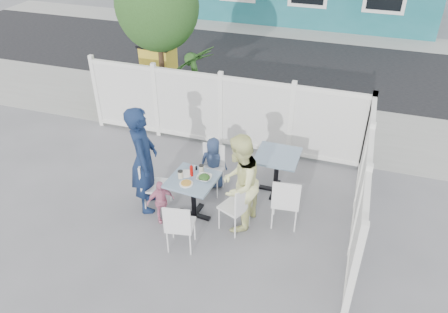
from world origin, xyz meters
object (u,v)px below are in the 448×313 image
(spare_table, at_px, (277,163))
(main_table, at_px, (193,187))
(toddler, at_px, (161,201))
(utility_cabinet, at_px, (160,74))
(chair_left, at_px, (152,181))
(boy, at_px, (214,163))
(chair_near, at_px, (179,224))
(man, at_px, (144,160))
(woman, at_px, (239,184))
(chair_right, at_px, (238,204))
(chair_back, at_px, (212,165))

(spare_table, bearing_deg, main_table, -136.60)
(toddler, bearing_deg, utility_cabinet, 74.24)
(utility_cabinet, relative_size, chair_left, 1.49)
(boy, bearing_deg, chair_near, 78.77)
(man, relative_size, woman, 1.14)
(boy, relative_size, toddler, 1.26)
(woman, bearing_deg, man, -83.90)
(utility_cabinet, height_order, chair_left, utility_cabinet)
(chair_right, xyz_separation_m, chair_back, (-0.76, 0.92, -0.01))
(chair_near, bearing_deg, chair_right, 34.20)
(spare_table, bearing_deg, chair_back, -165.70)
(chair_right, distance_m, man, 1.73)
(utility_cabinet, bearing_deg, main_table, -53.56)
(chair_left, xyz_separation_m, man, (-0.11, 0.00, 0.41))
(chair_right, xyz_separation_m, woman, (-0.03, 0.13, 0.31))
(main_table, xyz_separation_m, boy, (0.04, 0.92, -0.10))
(utility_cabinet, distance_m, chair_right, 5.14)
(man, distance_m, boy, 1.36)
(chair_back, relative_size, woman, 0.53)
(chair_near, bearing_deg, man, 129.34)
(man, bearing_deg, chair_back, -72.09)
(main_table, distance_m, woman, 0.81)
(chair_right, bearing_deg, man, 109.25)
(chair_right, relative_size, man, 0.48)
(chair_near, relative_size, boy, 0.90)
(utility_cabinet, distance_m, main_table, 4.59)
(toddler, bearing_deg, chair_right, -33.40)
(chair_right, distance_m, boy, 1.28)
(utility_cabinet, bearing_deg, boy, -45.90)
(main_table, height_order, boy, boy)
(chair_left, distance_m, chair_near, 1.17)
(main_table, bearing_deg, chair_left, 179.34)
(chair_back, height_order, chair_near, chair_near)
(main_table, bearing_deg, chair_near, -83.76)
(spare_table, xyz_separation_m, chair_right, (-0.36, -1.21, -0.08))
(utility_cabinet, xyz_separation_m, man, (1.54, -3.89, 0.25))
(chair_near, bearing_deg, main_table, 86.22)
(man, relative_size, toddler, 2.41)
(utility_cabinet, relative_size, main_table, 1.76)
(chair_near, bearing_deg, chair_left, 126.00)
(woman, bearing_deg, chair_right, 20.44)
(utility_cabinet, bearing_deg, chair_left, -62.25)
(utility_cabinet, distance_m, chair_back, 3.95)
(chair_left, bearing_deg, utility_cabinet, -165.58)
(utility_cabinet, bearing_deg, woman, -45.89)
(main_table, bearing_deg, toddler, -150.43)
(spare_table, relative_size, chair_right, 0.86)
(chair_back, distance_m, toddler, 1.21)
(chair_back, bearing_deg, man, 41.22)
(toddler, bearing_deg, chair_left, 94.84)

